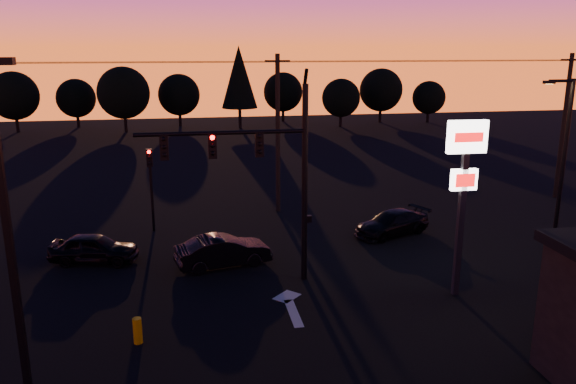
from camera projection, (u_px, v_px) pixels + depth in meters
name	position (u px, v px, depth m)	size (l,w,h in m)	color
ground	(285.00, 327.00, 19.31)	(120.00, 120.00, 0.00)	black
lane_arrow	(290.00, 305.00, 20.98)	(1.20, 3.10, 0.01)	beige
traffic_signal_mast	(265.00, 164.00, 21.86)	(6.79, 0.52, 8.58)	black
secondary_signal	(151.00, 178.00, 28.70)	(0.30, 0.31, 4.35)	black
parking_lot_light	(6.00, 218.00, 13.87)	(1.25, 0.30, 9.14)	black
pylon_sign	(464.00, 171.00, 20.68)	(1.50, 0.28, 6.80)	black
streetlight	(562.00, 158.00, 25.78)	(1.55, 0.35, 8.00)	black
utility_pole_1	(278.00, 133.00, 31.84)	(1.40, 0.26, 9.00)	black
utility_pole_2	(563.00, 126.00, 34.86)	(1.40, 0.26, 9.00)	black
power_wires	(277.00, 62.00, 30.84)	(36.00, 1.22, 0.07)	black
bollard	(138.00, 331.00, 18.20)	(0.29, 0.29, 0.87)	#C38F00
tree_0	(14.00, 96.00, 62.24)	(5.36, 5.36, 6.74)	black
tree_1	(76.00, 98.00, 66.27)	(4.54, 4.54, 5.71)	black
tree_2	(123.00, 93.00, 62.28)	(5.77, 5.78, 7.26)	black
tree_3	(179.00, 95.00, 67.26)	(4.95, 4.95, 6.22)	black
tree_4	(239.00, 77.00, 65.03)	(4.18, 4.18, 9.50)	black
tree_5	(283.00, 92.00, 71.35)	(4.95, 4.95, 6.22)	black
tree_6	(341.00, 98.00, 66.72)	(4.54, 4.54, 5.71)	black
tree_7	(381.00, 90.00, 70.43)	(5.36, 5.36, 6.74)	black
tree_8	(429.00, 98.00, 70.72)	(4.12, 4.12, 5.19)	black
car_left	(94.00, 248.00, 25.00)	(1.55, 3.86, 1.31)	black
car_mid	(223.00, 251.00, 24.59)	(1.45, 4.15, 1.37)	black
car_right	(392.00, 223.00, 28.73)	(1.71, 4.20, 1.22)	black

